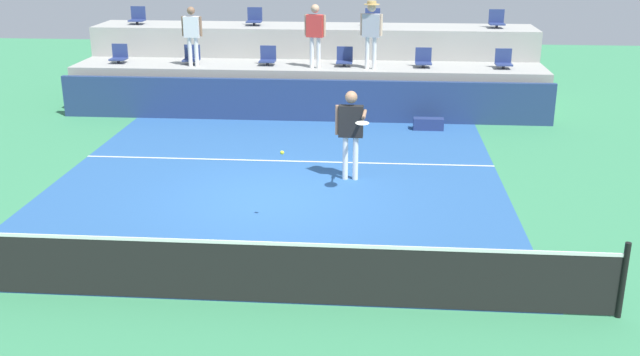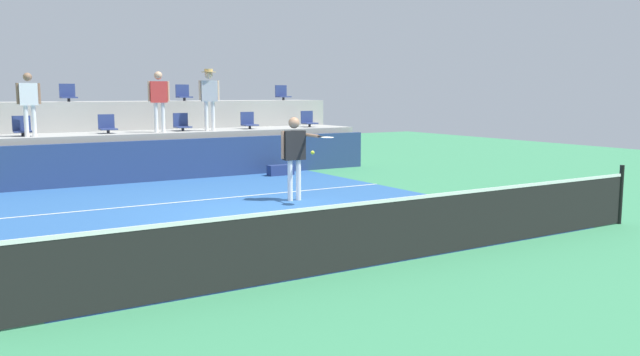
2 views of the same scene
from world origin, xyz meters
TOP-DOWN VIEW (x-y plane):
  - ground_plane at (0.00, 0.00)m, footprint 40.00×40.00m
  - court_inner_paint at (0.00, 1.00)m, footprint 9.00×10.00m
  - court_service_line at (0.00, 2.40)m, footprint 9.00×0.06m
  - tennis_net at (0.00, -4.00)m, footprint 10.48×0.08m
  - sponsor_backboard at (0.00, 6.00)m, footprint 13.00×0.16m
  - seating_tier_lower at (0.00, 7.30)m, footprint 13.00×1.80m
  - seating_tier_upper at (0.00, 9.10)m, footprint 13.00×1.80m
  - stadium_chair_lower_far_left at (-5.32, 7.23)m, footprint 0.44×0.40m
  - stadium_chair_lower_left at (-3.25, 7.23)m, footprint 0.44×0.40m
  - stadium_chair_lower_mid_left at (-1.10, 7.23)m, footprint 0.44×0.40m
  - stadium_chair_lower_mid_right at (1.02, 7.23)m, footprint 0.44×0.40m
  - stadium_chair_lower_right at (3.17, 7.23)m, footprint 0.44×0.40m
  - stadium_chair_lower_far_right at (5.32, 7.23)m, footprint 0.44×0.40m
  - stadium_chair_upper_far_left at (-5.30, 9.03)m, footprint 0.44×0.40m
  - stadium_chair_upper_left at (-1.75, 9.03)m, footprint 0.44×0.40m
  - stadium_chair_upper_right at (1.74, 9.03)m, footprint 0.44×0.40m
  - stadium_chair_upper_far_right at (5.33, 9.03)m, footprint 0.44×0.40m
  - tennis_player at (1.45, 1.27)m, footprint 0.70×1.25m
  - spectator_in_grey at (-3.10, 6.85)m, footprint 0.57×0.23m
  - spectator_leaning_on_rail at (0.24, 6.85)m, footprint 0.59×0.28m
  - spectator_with_hat at (1.74, 6.85)m, footprint 0.61×0.49m
  - tennis_ball at (0.39, -1.22)m, footprint 0.07×0.07m
  - equipment_bag at (3.26, 5.33)m, footprint 0.76×0.28m

SIDE VIEW (x-z plane):
  - ground_plane at x=0.00m, z-range 0.00..0.00m
  - court_inner_paint at x=0.00m, z-range 0.00..0.01m
  - court_service_line at x=0.00m, z-range 0.01..0.01m
  - equipment_bag at x=3.26m, z-range 0.00..0.30m
  - tennis_net at x=0.00m, z-range -0.04..1.03m
  - sponsor_backboard at x=0.00m, z-range 0.00..1.10m
  - seating_tier_lower at x=0.00m, z-range 0.00..1.25m
  - seating_tier_upper at x=0.00m, z-range 0.00..2.10m
  - tennis_player at x=1.45m, z-range 0.22..2.05m
  - tennis_ball at x=0.39m, z-range 1.28..1.34m
  - stadium_chair_lower_far_left at x=-5.32m, z-range 1.20..1.72m
  - stadium_chair_lower_left at x=-3.25m, z-range 1.20..1.72m
  - stadium_chair_lower_mid_left at x=-1.10m, z-range 1.20..1.72m
  - stadium_chair_lower_mid_right at x=1.02m, z-range 1.20..1.72m
  - stadium_chair_lower_right at x=3.17m, z-range 1.20..1.72m
  - stadium_chair_lower_far_right at x=5.32m, z-range 1.20..1.72m
  - spectator_in_grey at x=-3.10m, z-range 1.41..3.01m
  - spectator_leaning_on_rail at x=0.24m, z-range 1.43..3.12m
  - stadium_chair_upper_far_left at x=-5.30m, z-range 2.05..2.57m
  - stadium_chair_upper_left at x=-1.75m, z-range 2.05..2.57m
  - stadium_chair_upper_right at x=1.74m, z-range 2.05..2.57m
  - stadium_chair_upper_far_right at x=5.33m, z-range 2.05..2.57m
  - spectator_with_hat at x=1.74m, z-range 1.46..3.26m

